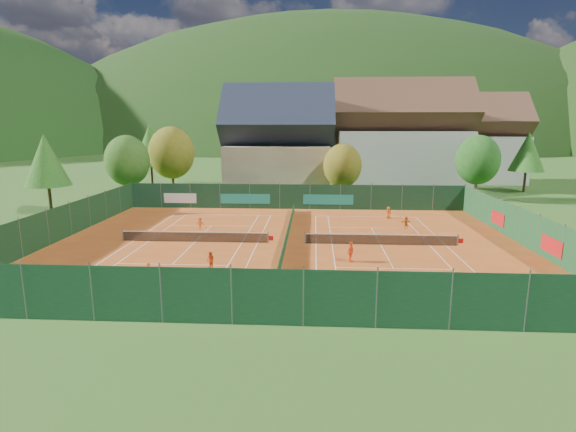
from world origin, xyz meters
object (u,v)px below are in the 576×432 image
Objects in this scene: chalet at (279,148)px; player_left_mid at (211,260)px; player_left_near at (149,272)px; player_right_far_a at (388,213)px; player_right_far_b at (406,222)px; player_left_far at (200,223)px; hotel_block_b at (473,144)px; ball_hopper at (482,286)px; hotel_block_a at (401,141)px; player_right_near at (351,252)px.

chalet reaches higher than player_left_mid.
player_right_far_a is at bearing 11.32° from player_left_near.
player_right_far_b is (16.30, 13.50, -0.03)m from player_left_mid.
player_left_near is 14.49m from player_left_far.
hotel_block_b reaches higher than player_right_far_a.
chalet is at bearing 110.53° from ball_hopper.
hotel_block_a is 16.74× the size of player_right_far_a.
player_left_far is at bearing 143.18° from ball_hopper.
chalet is at bearing -77.89° from player_right_far_b.
chalet is 12.94× the size of player_left_mid.
player_right_far_a is 1.08× the size of player_right_far_b.
player_left_near is 28.15m from player_right_far_a.
player_left_far is at bearing -0.33° from player_right_far_a.
player_left_far is 1.03× the size of player_right_far_b.
chalet is at bearing -100.13° from player_left_far.
player_left_near is at bearing 20.16° from player_right_far_b.
player_left_mid is at bearing 167.13° from ball_hopper.
player_left_near is 0.97× the size of player_left_mid.
chalet reaches higher than hotel_block_b.
player_right_near is 1.29× the size of player_right_far_b.
ball_hopper is 0.67× the size of player_right_far_b.
player_left_near is (-38.42, -53.83, -6.01)m from hotel_block_b.
chalet is 40.64m from player_left_near.
player_left_far is 20.12m from player_right_far_b.
chalet is at bearing 40.17° from player_right_near.
hotel_block_a is 52.37m from player_left_near.
hotel_block_b is at bearing 0.25° from player_right_near.
player_right_far_a is (19.10, 6.45, 0.03)m from player_left_far.
chalet is at bearing -73.64° from player_right_far_a.
player_right_near is (8.06, -35.02, -5.85)m from chalet.
player_right_far_a is at bearing 95.14° from ball_hopper.
ball_hopper is 22.34m from player_right_far_a.
hotel_block_b is (33.00, 14.00, -0.01)m from chalet.
ball_hopper is 0.62× the size of player_right_far_a.
player_left_far reaches higher than player_right_far_b.
player_left_near is (-24.42, -45.83, -6.78)m from hotel_block_a.
hotel_block_b is at bearing 22.99° from chalet.
ball_hopper is 0.64× the size of player_left_mid.
hotel_block_a is 17.25× the size of player_left_mid.
player_right_near reaches higher than player_left_mid.
player_right_far_a is at bearing -120.80° from hotel_block_b.
player_right_far_b reaches higher than ball_hopper.
player_right_far_b is at bearing -1.78° from player_right_near.
chalet is 10.50× the size of player_right_near.
ball_hopper is at bearing -69.47° from chalet.
player_right_near is at bearing -77.05° from chalet.
player_right_near is (-24.94, -49.02, -5.85)m from hotel_block_b.
player_left_mid is 21.17m from player_right_far_b.
hotel_block_b reaches higher than ball_hopper.
player_right_near is 17.00m from player_right_far_a.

